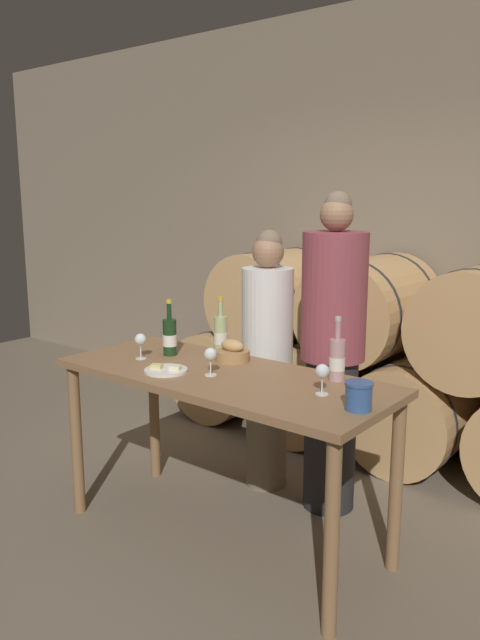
% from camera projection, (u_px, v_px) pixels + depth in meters
% --- Properties ---
extents(ground_plane, '(10.00, 10.00, 0.00)m').
position_uv_depth(ground_plane, '(223.00, 537.00, 3.33)').
color(ground_plane, '#726654').
extents(stone_wall_back, '(10.00, 0.12, 3.20)m').
position_uv_depth(stone_wall_back, '(408.00, 221.00, 4.66)').
color(stone_wall_back, gray).
rests_on(stone_wall_back, ground_plane).
extents(barrel_stack, '(3.13, 0.88, 1.39)m').
position_uv_depth(barrel_stack, '(367.00, 360.00, 4.42)').
color(barrel_stack, tan).
rests_on(barrel_stack, ground_plane).
extents(tasting_table, '(1.77, 0.72, 0.91)m').
position_uv_depth(tasting_table, '(222.00, 395.00, 3.17)').
color(tasting_table, olive).
rests_on(tasting_table, ground_plane).
extents(person_left, '(0.31, 0.31, 1.59)m').
position_uv_depth(person_left, '(267.00, 358.00, 3.78)').
color(person_left, '#756651').
rests_on(person_left, ground_plane).
extents(person_right, '(0.36, 0.36, 1.81)m').
position_uv_depth(person_right, '(332.00, 353.00, 3.49)').
color(person_right, '#232326').
rests_on(person_right, ground_plane).
extents(wine_bottle_red, '(0.08, 0.08, 0.32)m').
position_uv_depth(wine_bottle_red, '(170.00, 337.00, 3.48)').
color(wine_bottle_red, '#193819').
rests_on(wine_bottle_red, tasting_table).
extents(wine_bottle_white, '(0.08, 0.08, 0.32)m').
position_uv_depth(wine_bottle_white, '(221.00, 334.00, 3.51)').
color(wine_bottle_white, '#ADBC7F').
rests_on(wine_bottle_white, tasting_table).
extents(wine_bottle_rose, '(0.08, 0.08, 0.32)m').
position_uv_depth(wine_bottle_rose, '(337.00, 359.00, 3.00)').
color(wine_bottle_rose, '#BC8E93').
rests_on(wine_bottle_rose, tasting_table).
extents(blue_crock, '(0.12, 0.12, 0.12)m').
position_uv_depth(blue_crock, '(359.00, 395.00, 2.60)').
color(blue_crock, '#335693').
rests_on(blue_crock, tasting_table).
extents(bread_basket, '(0.19, 0.19, 0.12)m').
position_uv_depth(bread_basket, '(232.00, 353.00, 3.36)').
color(bread_basket, '#A87F4C').
rests_on(bread_basket, tasting_table).
extents(cheese_plate, '(0.22, 0.22, 0.04)m').
position_uv_depth(cheese_plate, '(166.00, 370.00, 3.16)').
color(cheese_plate, white).
rests_on(cheese_plate, tasting_table).
extents(wine_glass_far_left, '(0.06, 0.06, 0.14)m').
position_uv_depth(wine_glass_far_left, '(140.00, 340.00, 3.40)').
color(wine_glass_far_left, white).
rests_on(wine_glass_far_left, tasting_table).
extents(wine_glass_left, '(0.06, 0.06, 0.14)m').
position_uv_depth(wine_glass_left, '(210.00, 355.00, 3.08)').
color(wine_glass_left, white).
rests_on(wine_glass_left, tasting_table).
extents(wine_glass_center, '(0.06, 0.06, 0.14)m').
position_uv_depth(wine_glass_center, '(322.00, 372.00, 2.79)').
color(wine_glass_center, white).
rests_on(wine_glass_center, tasting_table).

